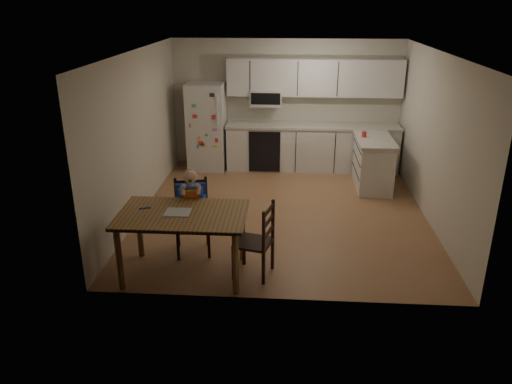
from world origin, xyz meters
The scene contains 10 objects.
room centered at (0.00, 0.48, 1.25)m, with size 4.52×5.01×2.51m.
refrigerator centered at (-1.55, 2.15, 0.85)m, with size 0.72×0.70×1.70m, color silver.
kitchen_run centered at (0.50, 2.24, 0.88)m, with size 3.37×0.62×2.15m.
kitchen_island centered at (1.59, 1.27, 0.45)m, with size 0.64×1.22×0.90m.
red_cup centered at (1.41, 1.37, 0.95)m, with size 0.08×0.08×0.10m, color red.
dining_table centered at (-1.17, -2.00, 0.71)m, with size 1.53×0.98×0.82m.
napkin centered at (-1.23, -2.00, 0.83)m, with size 0.30×0.26×0.01m, color #BABBC0.
toddler_spoon centered at (-1.66, -1.91, 0.83)m, with size 0.02×0.02×0.12m, color blue.
chair_booster centered at (-1.18, -1.40, 0.71)m, with size 0.52×0.52×1.18m.
chair_side centered at (-0.23, -1.99, 0.54)m, with size 0.51×0.51×0.95m.
Camera 1 is at (0.09, -7.38, 3.22)m, focal length 35.00 mm.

